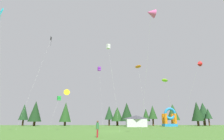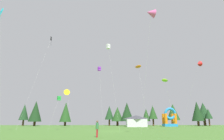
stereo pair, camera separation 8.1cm
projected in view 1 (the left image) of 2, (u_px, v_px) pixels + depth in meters
name	position (u px, v px, depth m)	size (l,w,h in m)	color
ground_plane	(113.00, 131.00, 35.40)	(120.00, 120.00, 0.00)	#47752D
kite_white_box	(108.00, 47.00, 36.49)	(2.48, 1.74, 15.61)	white
kite_red_delta	(199.00, 64.00, 52.73)	(4.86, 7.26, 17.44)	red
kite_pink_delta	(151.00, 13.00, 27.45)	(1.73, 6.23, 17.05)	#EA599E
kite_green_box	(59.00, 98.00, 40.02)	(1.97, 1.28, 6.71)	green
kite_lime_parafoil	(165.00, 80.00, 46.18)	(4.00, 4.27, 11.51)	#8CD826
kite_yellow_delta	(67.00, 93.00, 51.56)	(2.79, 1.93, 9.83)	yellow
kite_purple_box	(99.00, 69.00, 58.98)	(1.95, 5.48, 17.57)	purple
kite_black_diamond	(51.00, 39.00, 57.85)	(3.36, 10.74, 25.83)	black
kite_orange_parafoil	(138.00, 67.00, 64.17)	(2.73, 6.21, 19.61)	orange
kite_cyan_diamond	(0.00, 12.00, 33.08)	(1.20, 5.80, 20.27)	#19B7CC
person_far_side	(98.00, 127.00, 22.54)	(0.40, 0.40, 1.86)	#B21E26
inflatable_blue_arch	(170.00, 119.00, 69.47)	(4.42, 3.94, 6.47)	#268CD8
festival_tent	(136.00, 121.00, 63.63)	(6.36, 3.85, 3.64)	silver
tree_row_0	(24.00, 112.00, 79.99)	(3.81, 3.81, 8.60)	#4C331E
tree_row_1	(35.00, 111.00, 77.29)	(5.07, 5.07, 9.54)	#4C331E
tree_row_2	(66.00, 112.00, 78.90)	(4.67, 4.67, 9.22)	#4C331E
tree_row_3	(109.00, 113.00, 80.82)	(3.67, 3.67, 7.96)	#4C331E
tree_row_4	(117.00, 114.00, 79.71)	(4.76, 4.76, 7.43)	#4C331E
tree_row_5	(127.00, 112.00, 77.28)	(5.01, 5.01, 8.95)	#4C331E
tree_row_6	(146.00, 115.00, 77.58)	(3.15, 3.15, 6.64)	#4C331E
tree_row_7	(153.00, 112.00, 77.01)	(3.47, 3.47, 7.83)	#4C331E
tree_row_8	(173.00, 112.00, 79.37)	(5.18, 5.18, 8.55)	#4C331E
tree_row_9	(197.00, 111.00, 76.87)	(4.62, 4.62, 9.30)	#4C331E
tree_row_10	(203.00, 111.00, 82.15)	(5.55, 5.55, 9.40)	#4C331E
tree_row_11	(208.00, 114.00, 78.39)	(2.87, 2.87, 6.72)	#4C331E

